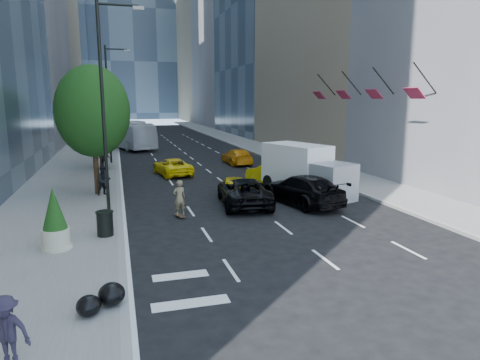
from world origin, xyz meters
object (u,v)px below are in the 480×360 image
object	(u,v)px
planter_shrub	(55,220)
trash_can	(105,224)
box_truck	(306,169)
skateboarder	(179,200)
black_sedan_mercedes	(302,190)
black_sedan_lincoln	(244,192)
city_bus	(129,134)

from	to	relation	value
planter_shrub	trash_can	bearing A→B (deg)	33.79
box_truck	skateboarder	bearing A→B (deg)	-176.81
black_sedan_mercedes	planter_shrub	distance (m)	12.75
black_sedan_lincoln	planter_shrub	distance (m)	10.18
city_bus	skateboarder	bearing A→B (deg)	-104.14
box_truck	planter_shrub	bearing A→B (deg)	-171.32
black_sedan_lincoln	city_bus	bearing A→B (deg)	-73.43
black_sedan_lincoln	city_bus	world-z (taller)	city_bus
city_bus	black_sedan_lincoln	bearing A→B (deg)	-97.09
skateboarder	city_bus	xyz separation A→B (m)	(-1.37, 31.75, 0.74)
skateboarder	box_truck	bearing A→B (deg)	-172.90
box_truck	trash_can	distance (m)	12.85
skateboarder	black_sedan_mercedes	xyz separation A→B (m)	(6.83, 0.85, -0.05)
black_sedan_mercedes	city_bus	xyz separation A→B (m)	(-8.20, 30.90, 0.79)
skateboarder	black_sedan_lincoln	xyz separation A→B (m)	(3.70, 1.49, -0.12)
trash_can	city_bus	bearing A→B (deg)	86.59
black_sedan_mercedes	planter_shrub	xyz separation A→B (m)	(-11.96, -4.42, 0.46)
planter_shrub	black_sedan_mercedes	bearing A→B (deg)	20.29
black_sedan_lincoln	box_truck	distance (m)	4.80
skateboarder	black_sedan_mercedes	size ratio (longest dim) A/B	0.31
black_sedan_mercedes	city_bus	world-z (taller)	city_bus
black_sedan_mercedes	planter_shrub	bearing A→B (deg)	8.07
black_sedan_lincoln	trash_can	distance (m)	8.11
skateboarder	city_bus	distance (m)	31.78
black_sedan_lincoln	planter_shrub	world-z (taller)	planter_shrub
skateboarder	city_bus	size ratio (longest dim) A/B	0.15
city_bus	planter_shrub	xyz separation A→B (m)	(-3.76, -35.31, -0.33)
black_sedan_mercedes	box_truck	bearing A→B (deg)	-130.53
trash_can	planter_shrub	world-z (taller)	planter_shrub
skateboarder	trash_can	distance (m)	4.18
box_truck	black_sedan_lincoln	bearing A→B (deg)	-177.07
black_sedan_lincoln	black_sedan_mercedes	distance (m)	3.20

